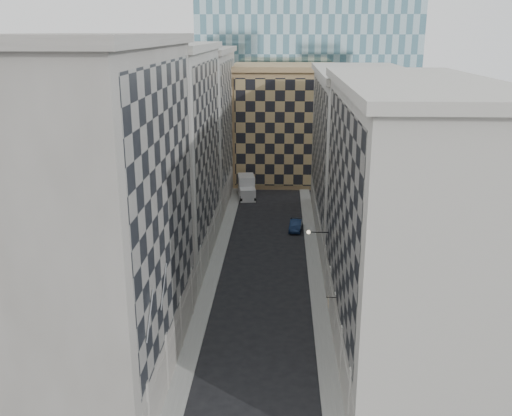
% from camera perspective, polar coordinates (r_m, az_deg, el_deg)
% --- Properties ---
extents(sidewalk_west, '(1.50, 100.00, 0.15)m').
position_cam_1_polar(sidewalk_west, '(60.76, -4.11, -5.82)').
color(sidewalk_west, gray).
rests_on(sidewalk_west, ground).
extents(sidewalk_east, '(1.50, 100.00, 0.15)m').
position_cam_1_polar(sidewalk_east, '(60.47, 5.88, -5.98)').
color(sidewalk_east, gray).
rests_on(sidewalk_east, ground).
extents(bldg_left_a, '(10.80, 22.80, 23.70)m').
position_cam_1_polar(bldg_left_a, '(40.41, -15.55, -0.69)').
color(bldg_left_a, gray).
rests_on(bldg_left_a, ground).
extents(bldg_left_b, '(10.80, 22.80, 22.70)m').
position_cam_1_polar(bldg_left_b, '(61.11, -9.28, 5.21)').
color(bldg_left_b, '#99978E').
rests_on(bldg_left_b, ground).
extents(bldg_left_c, '(10.80, 22.80, 21.70)m').
position_cam_1_polar(bldg_left_c, '(82.49, -6.18, 8.07)').
color(bldg_left_c, gray).
rests_on(bldg_left_c, ground).
extents(bldg_right_a, '(10.80, 26.80, 20.70)m').
position_cam_1_polar(bldg_right_a, '(43.67, 14.71, -1.36)').
color(bldg_right_a, '#B9B5AA').
rests_on(bldg_right_a, ground).
extents(bldg_right_b, '(10.80, 28.80, 19.70)m').
position_cam_1_polar(bldg_right_b, '(69.54, 10.28, 5.37)').
color(bldg_right_b, '#B9B5AA').
rests_on(bldg_right_b, ground).
extents(tan_block, '(16.80, 14.80, 18.80)m').
position_cam_1_polar(tan_block, '(94.49, 2.86, 8.46)').
color(tan_block, '#9F7A54').
rests_on(tan_block, ground).
extents(church_tower, '(7.20, 7.20, 51.50)m').
position_cam_1_polar(church_tower, '(107.55, 1.87, 18.90)').
color(church_tower, '#2B2522').
rests_on(church_tower, ground).
extents(flagpoles_left, '(0.10, 6.33, 2.33)m').
position_cam_1_polar(flagpoles_left, '(36.05, -9.85, -9.08)').
color(flagpoles_left, gray).
rests_on(flagpoles_left, ground).
extents(bracket_lamp, '(1.98, 0.36, 0.36)m').
position_cam_1_polar(bracket_lamp, '(52.61, 5.47, -2.42)').
color(bracket_lamp, black).
rests_on(bracket_lamp, ground).
extents(box_truck, '(3.10, 6.01, 3.15)m').
position_cam_1_polar(box_truck, '(85.49, -0.94, 2.01)').
color(box_truck, '#BEBEBE').
rests_on(box_truck, ground).
extents(dark_car, '(1.87, 4.26, 1.36)m').
position_cam_1_polar(dark_car, '(71.43, 3.99, -1.71)').
color(dark_car, '#101E3C').
rests_on(dark_car, ground).
extents(shop_sign, '(0.76, 0.66, 0.74)m').
position_cam_1_polar(shop_sign, '(45.07, 7.26, -9.24)').
color(shop_sign, black).
rests_on(shop_sign, ground).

